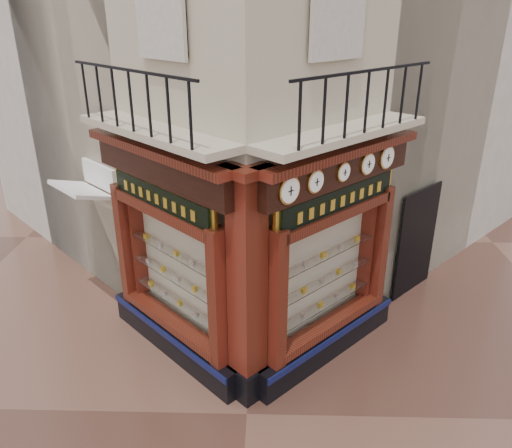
{
  "coord_description": "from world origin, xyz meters",
  "views": [
    {
      "loc": [
        0.31,
        -6.09,
        5.96
      ],
      "look_at": [
        0.09,
        2.0,
        2.45
      ],
      "focal_mm": 35.0,
      "sensor_mm": 36.0,
      "label": 1
    }
  ],
  "objects_px": {
    "signboard_left": "(160,198)",
    "signboard_right": "(339,200)",
    "clock_a": "(289,190)",
    "clock_d": "(368,164)",
    "awning": "(96,300)",
    "clock_b": "(315,182)",
    "clock_e": "(387,157)",
    "corner_pilaster": "(247,293)",
    "clock_c": "(343,172)"
  },
  "relations": [
    {
      "from": "signboard_left",
      "to": "signboard_right",
      "type": "height_order",
      "value": "signboard_right"
    },
    {
      "from": "clock_a",
      "to": "clock_d",
      "type": "xyz_separation_m",
      "value": [
        1.33,
        1.33,
        -0.0
      ]
    },
    {
      "from": "clock_a",
      "to": "signboard_left",
      "type": "bearing_deg",
      "value": 108.67
    },
    {
      "from": "clock_d",
      "to": "awning",
      "type": "relative_size",
      "value": 0.28
    },
    {
      "from": "clock_b",
      "to": "signboard_right",
      "type": "height_order",
      "value": "clock_b"
    },
    {
      "from": "clock_e",
      "to": "signboard_left",
      "type": "bearing_deg",
      "value": 145.55
    },
    {
      "from": "corner_pilaster",
      "to": "clock_e",
      "type": "distance_m",
      "value": 3.34
    },
    {
      "from": "awning",
      "to": "clock_d",
      "type": "bearing_deg",
      "value": -150.11
    },
    {
      "from": "clock_e",
      "to": "signboard_right",
      "type": "relative_size",
      "value": 0.19
    },
    {
      "from": "clock_c",
      "to": "clock_e",
      "type": "xyz_separation_m",
      "value": [
        0.85,
        0.85,
        0.0
      ]
    },
    {
      "from": "awning",
      "to": "clock_a",
      "type": "bearing_deg",
      "value": -169.3
    },
    {
      "from": "clock_a",
      "to": "signboard_right",
      "type": "relative_size",
      "value": 0.19
    },
    {
      "from": "clock_b",
      "to": "clock_c",
      "type": "xyz_separation_m",
      "value": [
        0.47,
        0.47,
        0.0
      ]
    },
    {
      "from": "clock_c",
      "to": "awning",
      "type": "relative_size",
      "value": 0.24
    },
    {
      "from": "clock_d",
      "to": "clock_e",
      "type": "relative_size",
      "value": 0.91
    },
    {
      "from": "clock_d",
      "to": "clock_e",
      "type": "bearing_deg",
      "value": -0.0
    },
    {
      "from": "awning",
      "to": "clock_b",
      "type": "bearing_deg",
      "value": -163.06
    },
    {
      "from": "clock_b",
      "to": "clock_c",
      "type": "distance_m",
      "value": 0.67
    },
    {
      "from": "signboard_right",
      "to": "corner_pilaster",
      "type": "bearing_deg",
      "value": 169.75
    },
    {
      "from": "corner_pilaster",
      "to": "clock_d",
      "type": "bearing_deg",
      "value": -10.54
    },
    {
      "from": "awning",
      "to": "signboard_left",
      "type": "height_order",
      "value": "signboard_left"
    },
    {
      "from": "clock_e",
      "to": "awning",
      "type": "distance_m",
      "value": 6.93
    },
    {
      "from": "clock_d",
      "to": "clock_e",
      "type": "distance_m",
      "value": 0.56
    },
    {
      "from": "corner_pilaster",
      "to": "clock_d",
      "type": "relative_size",
      "value": 10.75
    },
    {
      "from": "signboard_left",
      "to": "clock_d",
      "type": "bearing_deg",
      "value": -129.82
    },
    {
      "from": "corner_pilaster",
      "to": "signboard_left",
      "type": "distance_m",
      "value": 2.12
    },
    {
      "from": "clock_d",
      "to": "clock_e",
      "type": "height_order",
      "value": "clock_e"
    },
    {
      "from": "clock_d",
      "to": "signboard_left",
      "type": "height_order",
      "value": "clock_d"
    },
    {
      "from": "clock_a",
      "to": "signboard_left",
      "type": "xyz_separation_m",
      "value": [
        -2.06,
        1.02,
        -0.52
      ]
    },
    {
      "from": "corner_pilaster",
      "to": "clock_e",
      "type": "relative_size",
      "value": 9.75
    },
    {
      "from": "clock_e",
      "to": "awning",
      "type": "relative_size",
      "value": 0.31
    },
    {
      "from": "clock_b",
      "to": "signboard_left",
      "type": "bearing_deg",
      "value": 120.79
    },
    {
      "from": "signboard_left",
      "to": "clock_a",
      "type": "bearing_deg",
      "value": -161.33
    },
    {
      "from": "clock_d",
      "to": "awning",
      "type": "bearing_deg",
      "value": 119.89
    },
    {
      "from": "clock_b",
      "to": "clock_c",
      "type": "height_order",
      "value": "clock_b"
    },
    {
      "from": "corner_pilaster",
      "to": "clock_c",
      "type": "distance_m",
      "value": 2.39
    },
    {
      "from": "clock_e",
      "to": "signboard_left",
      "type": "relative_size",
      "value": 0.2
    },
    {
      "from": "clock_e",
      "to": "signboard_left",
      "type": "xyz_separation_m",
      "value": [
        -3.78,
        -0.7,
        -0.52
      ]
    },
    {
      "from": "signboard_left",
      "to": "clock_c",
      "type": "bearing_deg",
      "value": -137.89
    },
    {
      "from": "clock_e",
      "to": "clock_c",
      "type": "bearing_deg",
      "value": -180.0
    },
    {
      "from": "corner_pilaster",
      "to": "signboard_left",
      "type": "height_order",
      "value": "corner_pilaster"
    },
    {
      "from": "clock_e",
      "to": "clock_a",
      "type": "bearing_deg",
      "value": 180.0
    },
    {
      "from": "signboard_right",
      "to": "clock_d",
      "type": "bearing_deg",
      "value": -11.47
    },
    {
      "from": "corner_pilaster",
      "to": "clock_c",
      "type": "xyz_separation_m",
      "value": [
        1.47,
        0.87,
        1.67
      ]
    },
    {
      "from": "clock_a",
      "to": "clock_c",
      "type": "xyz_separation_m",
      "value": [
        0.87,
        0.87,
        -0.0
      ]
    },
    {
      "from": "clock_a",
      "to": "clock_b",
      "type": "bearing_deg",
      "value": 0.0
    },
    {
      "from": "corner_pilaster",
      "to": "clock_b",
      "type": "height_order",
      "value": "corner_pilaster"
    },
    {
      "from": "clock_b",
      "to": "awning",
      "type": "bearing_deg",
      "value": 106.94
    },
    {
      "from": "corner_pilaster",
      "to": "clock_c",
      "type": "bearing_deg",
      "value": -14.5
    },
    {
      "from": "corner_pilaster",
      "to": "clock_d",
      "type": "xyz_separation_m",
      "value": [
        1.92,
        1.32,
        1.67
      ]
    }
  ]
}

